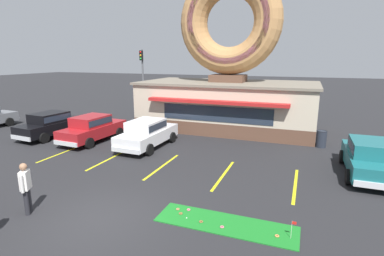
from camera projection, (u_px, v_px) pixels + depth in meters
name	position (u px, v px, depth m)	size (l,w,h in m)	color
ground_plane	(100.00, 219.00, 9.57)	(160.00, 160.00, 0.00)	#232326
donut_shop_building	(228.00, 76.00, 21.19)	(12.30, 6.75, 10.96)	brown
putting_mat	(226.00, 224.00, 9.25)	(4.36, 1.25, 0.03)	#197523
mini_donut_near_left	(201.00, 222.00, 9.31)	(0.13, 0.13, 0.04)	brown
mini_donut_near_right	(277.00, 236.00, 8.57)	(0.13, 0.13, 0.04)	#D17F47
mini_donut_mid_left	(181.00, 213.00, 9.80)	(0.13, 0.13, 0.04)	brown
mini_donut_mid_centre	(222.00, 227.00, 9.02)	(0.13, 0.13, 0.04)	#D8667F
mini_donut_mid_right	(178.00, 209.00, 10.09)	(0.13, 0.13, 0.04)	#A5724C
mini_donut_far_left	(189.00, 210.00, 10.05)	(0.13, 0.13, 0.04)	#D8667F
golf_ball	(187.00, 218.00, 9.52)	(0.04, 0.04, 0.04)	white
putting_flag_pin	(293.00, 226.00, 8.37)	(0.13, 0.01, 0.55)	silver
car_red	(92.00, 127.00, 18.31)	(2.14, 4.64, 1.60)	maroon
car_white	(147.00, 132.00, 17.09)	(2.06, 4.60, 1.60)	silver
car_teal	(370.00, 157.00, 12.88)	(1.98, 4.56, 1.60)	#196066
car_black	(51.00, 124.00, 19.40)	(2.24, 4.68, 1.60)	black
pedestrian_hooded_kid	(26.00, 186.00, 9.69)	(0.39, 0.54, 1.75)	#232328
trash_bin	(321.00, 139.00, 17.17)	(0.57, 0.57, 0.97)	#232833
traffic_light_pole	(142.00, 72.00, 28.47)	(0.28, 0.47, 5.80)	#595B60
parking_stripe_far_left	(63.00, 152.00, 16.30)	(0.12, 3.60, 0.01)	yellow
parking_stripe_left	(109.00, 159.00, 15.25)	(0.12, 3.60, 0.01)	yellow
parking_stripe_mid_left	(162.00, 166.00, 14.20)	(0.12, 3.60, 0.01)	yellow
parking_stripe_centre	(223.00, 175.00, 13.15)	(0.12, 3.60, 0.01)	yellow
parking_stripe_mid_right	(295.00, 185.00, 12.11)	(0.12, 3.60, 0.01)	yellow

